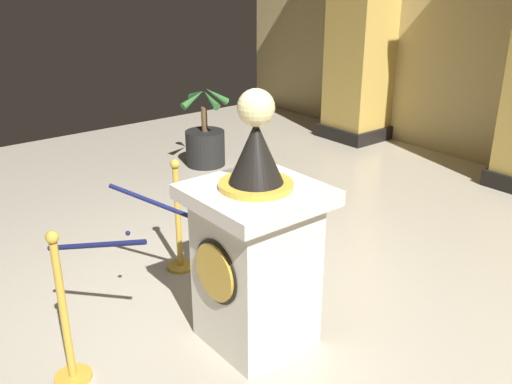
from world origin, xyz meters
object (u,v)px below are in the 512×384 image
Objects in this scene: stanchion_far at (66,331)px; potted_palm_left at (205,143)px; pedestal_clock at (256,250)px; stanchion_near at (179,232)px.

stanchion_far is 4.29m from potted_palm_left.
pedestal_clock reaches higher than potted_palm_left.
potted_palm_left is (-3.41, 1.86, -0.40)m from pedestal_clock.
pedestal_clock is 1.77× the size of stanchion_near.
potted_palm_left reaches higher than stanchion_far.
stanchion_far is at bearing -108.29° from pedestal_clock.
potted_palm_left is at bearing 141.52° from stanchion_near.
stanchion_far is 0.98× the size of potted_palm_left.
pedestal_clock is 1.26m from stanchion_near.
pedestal_clock reaches higher than stanchion_near.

